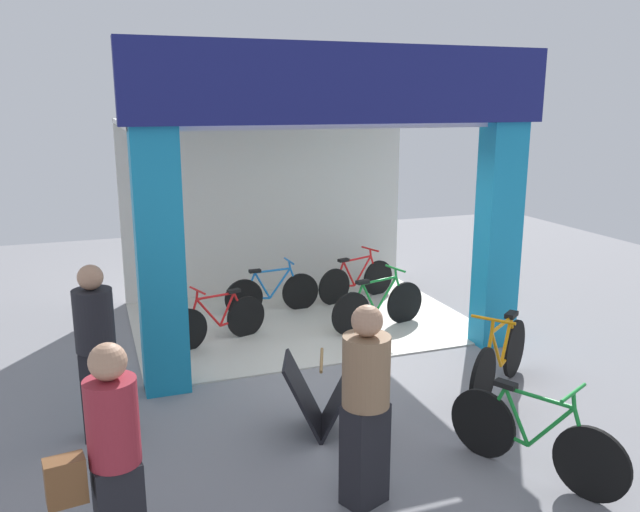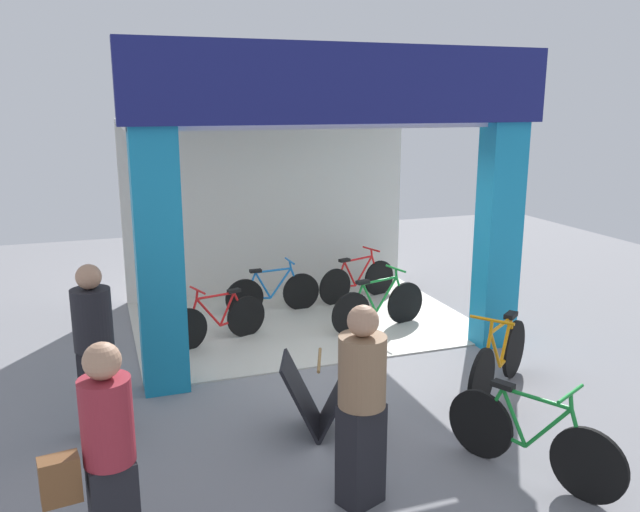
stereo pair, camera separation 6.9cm
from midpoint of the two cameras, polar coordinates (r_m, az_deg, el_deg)
The scene contains 12 objects.
ground_plane at distance 7.90m, azimuth 1.83°, elevation -9.48°, with size 17.28×17.28×0.00m, color gray.
shop_facade at distance 8.83m, azimuth -1.84°, elevation 5.97°, with size 4.84×3.66×3.68m.
bicycle_inside_0 at distance 9.63m, azimuth -4.43°, elevation -3.26°, with size 1.44×0.40×0.79m.
bicycle_inside_1 at distance 8.97m, azimuth 4.93°, elevation -4.39°, with size 1.50×0.46×0.84m.
bicycle_inside_2 at distance 10.26m, azimuth 3.03°, elevation -2.16°, with size 1.42×0.50×0.81m.
bicycle_inside_3 at distance 8.52m, azimuth -9.24°, elevation -5.66°, with size 1.37×0.51×0.79m.
bicycle_parked_0 at distance 7.31m, azimuth 15.29°, elevation -8.78°, with size 1.38×1.04×0.93m.
bicycle_parked_1 at distance 5.86m, azimuth 17.94°, elevation -15.00°, with size 0.74×1.43×0.87m.
sandwich_board_sign at distance 6.27m, azimuth -0.19°, elevation -12.14°, with size 0.86×0.77×0.74m.
pedestrian_1 at distance 5.05m, azimuth 3.64°, elevation -12.79°, with size 0.48×0.48×1.62m.
pedestrian_2 at distance 6.33m, azimuth -19.38°, elevation -7.79°, with size 0.37×0.37×1.67m.
pedestrian_3 at distance 4.42m, azimuth -18.21°, elevation -17.25°, with size 0.60×0.36×1.68m.
Camera 1 is at (-2.72, -6.75, 3.07)m, focal length 36.36 mm.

